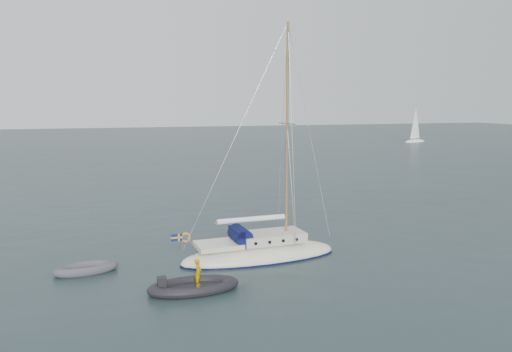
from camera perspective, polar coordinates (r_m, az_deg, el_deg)
name	(u,v)px	position (r m, az deg, el deg)	size (l,w,h in m)	color
ground	(241,247)	(28.98, -1.76, -8.08)	(300.00, 300.00, 0.00)	black
sailboat	(260,241)	(26.57, 0.44, -7.42)	(9.01, 2.70, 12.83)	white
dinghy	(86,269)	(26.04, -18.86, -9.99)	(3.08, 1.39, 0.44)	#454549
rib	(193,286)	(22.55, -7.19, -12.36)	(4.08, 1.85, 1.47)	black
distant_yacht_b	(415,125)	(112.11, 17.76, 5.55)	(6.34, 3.38, 8.40)	white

